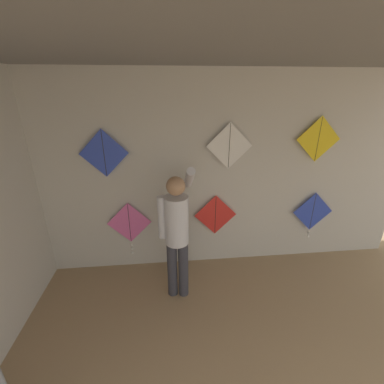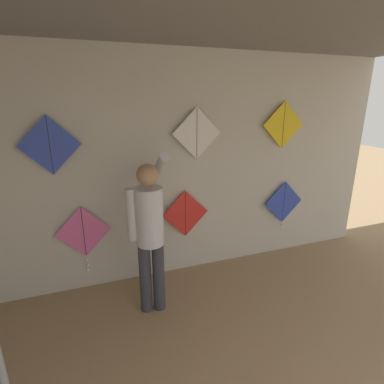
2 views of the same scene
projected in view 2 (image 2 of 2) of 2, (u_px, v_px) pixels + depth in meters
name	position (u px, v px, depth m)	size (l,w,h in m)	color
back_panel	(186.00, 168.00, 3.77)	(5.68, 0.06, 2.80)	beige
shopkeeper	(150.00, 227.00, 3.06)	(0.44, 0.58, 1.76)	#383842
kite_0	(84.00, 235.00, 3.47)	(0.62, 0.04, 0.83)	pink
kite_1	(185.00, 214.00, 3.85)	(0.62, 0.01, 0.62)	red
kite_2	(284.00, 204.00, 4.35)	(0.62, 0.04, 0.76)	blue
kite_3	(50.00, 145.00, 3.09)	(0.62, 0.01, 0.62)	blue
kite_4	(197.00, 133.00, 3.59)	(0.62, 0.01, 0.62)	white
kite_5	(283.00, 125.00, 3.97)	(0.62, 0.01, 0.62)	yellow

